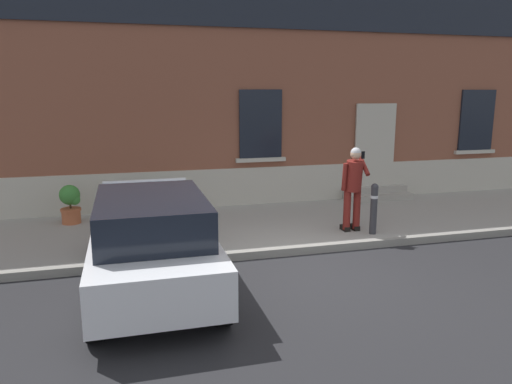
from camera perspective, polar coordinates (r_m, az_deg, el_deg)
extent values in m
plane|color=#232326|center=(8.30, 5.55, -9.50)|extent=(80.00, 80.00, 0.00)
cube|color=#99968E|center=(10.80, 0.31, -3.97)|extent=(24.00, 3.60, 0.15)
cube|color=gray|center=(9.10, 3.46, -7.02)|extent=(24.00, 0.12, 0.15)
cube|color=brown|center=(12.85, -2.76, 15.07)|extent=(24.00, 1.40, 7.50)
cube|color=#BCB7A8|center=(12.37, -1.89, 0.30)|extent=(24.00, 0.08, 1.10)
cube|color=brown|center=(13.55, 13.73, 5.13)|extent=(1.00, 0.08, 2.10)
cube|color=#BCB7A8|center=(13.53, 13.78, 5.33)|extent=(1.16, 0.06, 2.24)
cube|color=black|center=(12.27, 0.55, 8.00)|extent=(1.10, 0.06, 1.70)
cube|color=#BCB7A8|center=(12.34, 0.58, 3.81)|extent=(1.30, 0.12, 0.10)
cube|color=black|center=(15.30, 24.52, 7.69)|extent=(1.10, 0.06, 1.70)
cube|color=#BCB7A8|center=(15.35, 24.30, 4.34)|extent=(1.30, 0.12, 0.10)
cube|color=#9E998E|center=(13.37, 14.39, -0.60)|extent=(1.83, 0.32, 0.16)
cube|color=#9E998E|center=(13.63, 13.75, 0.01)|extent=(1.83, 0.32, 0.32)
cube|color=white|center=(7.59, -12.08, -6.79)|extent=(1.75, 4.00, 0.64)
cube|color=black|center=(7.28, -12.21, -2.67)|extent=(1.54, 2.40, 0.56)
cube|color=black|center=(9.58, -12.73, -4.30)|extent=(1.66, 0.10, 0.20)
cube|color=yellow|center=(9.53, -12.78, -3.26)|extent=(0.52, 0.02, 0.12)
cube|color=#B21414|center=(9.47, -17.42, -1.99)|extent=(0.16, 0.04, 0.18)
cube|color=#B21414|center=(9.52, -8.31, -1.49)|extent=(0.16, 0.04, 0.18)
cube|color=white|center=(9.15, -12.86, -0.41)|extent=(1.49, 0.06, 0.60)
cylinder|color=black|center=(6.41, -18.50, -13.78)|extent=(0.20, 0.60, 0.60)
cylinder|color=black|center=(6.49, -4.00, -12.84)|extent=(0.20, 0.60, 0.60)
cylinder|color=black|center=(9.02, -17.59, -6.23)|extent=(0.20, 0.60, 0.60)
cylinder|color=black|center=(9.08, -7.48, -5.65)|extent=(0.20, 0.60, 0.60)
cylinder|color=#333338|center=(10.10, 13.66, -2.19)|extent=(0.14, 0.14, 0.95)
sphere|color=#333338|center=(10.00, 13.79, 0.56)|extent=(0.15, 0.15, 0.15)
cylinder|color=silver|center=(10.04, 13.74, -0.56)|extent=(0.15, 0.15, 0.06)
cylinder|color=maroon|center=(10.18, 10.65, -2.10)|extent=(0.15, 0.15, 0.82)
cube|color=black|center=(10.33, 10.42, -4.18)|extent=(0.12, 0.28, 0.10)
cylinder|color=maroon|center=(10.27, 11.75, -2.02)|extent=(0.15, 0.15, 0.82)
cube|color=black|center=(10.43, 11.51, -4.08)|extent=(0.12, 0.28, 0.10)
cylinder|color=maroon|center=(10.05, 11.44, 1.88)|extent=(0.34, 0.40, 0.65)
sphere|color=tan|center=(9.95, 11.65, 4.38)|extent=(0.22, 0.22, 0.22)
sphere|color=silver|center=(9.95, 11.66, 4.55)|extent=(0.21, 0.21, 0.21)
cylinder|color=maroon|center=(9.94, 10.36, 1.75)|extent=(0.09, 0.14, 0.57)
cylinder|color=maroon|center=(10.09, 12.56, 3.07)|extent=(0.09, 0.44, 0.39)
cube|color=black|center=(10.00, 12.47, 4.27)|extent=(0.07, 0.02, 0.15)
cylinder|color=#B25B38|center=(11.42, -20.90, -2.62)|extent=(0.40, 0.40, 0.34)
cylinder|color=#B25B38|center=(11.39, -20.95, -1.94)|extent=(0.44, 0.44, 0.05)
cylinder|color=#47331E|center=(11.36, -21.00, -1.20)|extent=(0.04, 0.04, 0.24)
sphere|color=#387F33|center=(11.32, -21.07, -0.31)|extent=(0.44, 0.44, 0.44)
sphere|color=#387F33|center=(11.28, -20.55, -0.84)|extent=(0.24, 0.24, 0.24)
cylinder|color=#2D2D30|center=(11.46, -11.78, -2.04)|extent=(0.40, 0.40, 0.34)
cylinder|color=#2D2D30|center=(11.43, -11.81, -1.36)|extent=(0.44, 0.44, 0.05)
cylinder|color=#47331E|center=(11.39, -11.84, -0.62)|extent=(0.04, 0.04, 0.24)
sphere|color=#1E5628|center=(11.36, -11.88, 0.26)|extent=(0.44, 0.44, 0.44)
sphere|color=#1E5628|center=(11.33, -11.33, -0.25)|extent=(0.24, 0.24, 0.24)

